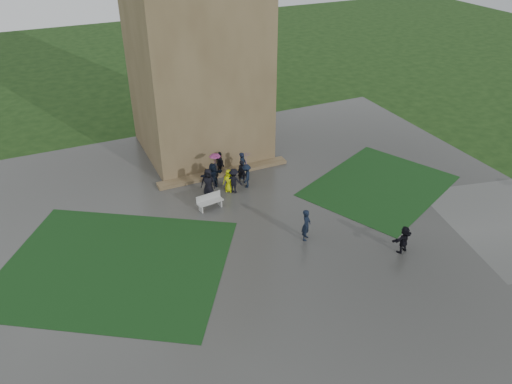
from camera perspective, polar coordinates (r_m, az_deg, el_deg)
name	(u,v)px	position (r m, az deg, el deg)	size (l,w,h in m)	color
ground	(301,267)	(25.42, 5.14, -8.56)	(120.00, 120.00, 0.00)	black
plaza	(283,245)	(26.77, 3.06, -6.09)	(34.00, 34.00, 0.02)	#363533
lawn_inset_left	(114,265)	(26.37, -15.87, -8.07)	(11.00, 9.00, 0.01)	black
lawn_inset_right	(379,186)	(32.90, 13.92, 0.69)	(9.00, 7.00, 0.01)	black
tower	(194,22)	(34.14, -7.05, 18.73)	(8.00, 8.00, 18.00)	brown
tower_plinth	(224,173)	(33.32, -3.69, 2.23)	(9.00, 0.80, 0.22)	brown
bench	(210,201)	(29.59, -5.31, -1.06)	(1.63, 0.70, 0.92)	#AAAAA6
visitor_cluster	(226,173)	(31.50, -3.45, 2.17)	(3.75, 3.55, 2.40)	black
pedestrian_mid	(306,225)	(26.80, 5.76, -3.75)	(0.67, 0.44, 1.82)	black
pedestrian_near	(404,239)	(26.95, 16.53, -5.20)	(1.43, 0.51, 1.54)	black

